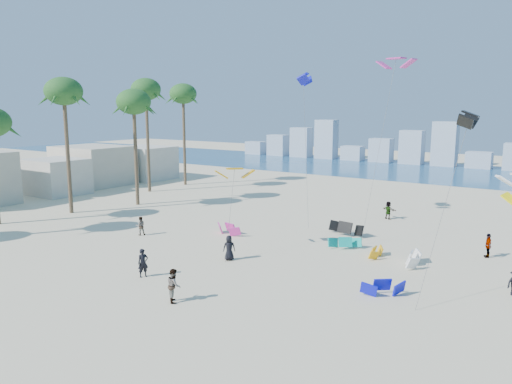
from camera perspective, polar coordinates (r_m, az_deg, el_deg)
The scene contains 10 objects.
ground at distance 29.69m, azimuth -23.34°, elevation -12.44°, with size 220.00×220.00×0.00m, color beige.
ocean at distance 90.15m, azimuth 18.82°, elevation 2.37°, with size 220.00×220.00×0.00m, color navy.
kitesurfer_near at distance 32.63m, azimuth -13.13°, elevation -8.12°, with size 0.68×0.45×1.88m, color black.
kitesurfer_mid at distance 28.32m, azimuth -9.62°, elevation -10.74°, with size 0.94×0.73×1.92m, color gray.
kitesurfers_far at distance 39.18m, azimuth 12.39°, elevation -5.18°, with size 31.33×20.46×1.82m.
grounded_kites at distance 38.23m, azimuth 9.88°, elevation -6.10°, with size 18.81×13.24×1.07m.
flying_kites at distance 37.08m, azimuth 17.92°, elevation 9.46°, with size 27.84×17.95×15.46m.
palm_row at distance 54.66m, azimuth -22.11°, elevation 9.53°, with size 9.64×44.80×14.67m.
beachfront_buildings at distance 67.74m, azimuth -24.07°, elevation 2.02°, with size 11.50×43.00×6.00m.
distant_skyline at distance 99.76m, azimuth 19.82°, elevation 4.76°, with size 85.00×3.00×8.40m.
Camera 1 is at (23.66, -14.31, 10.83)m, focal length 34.05 mm.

